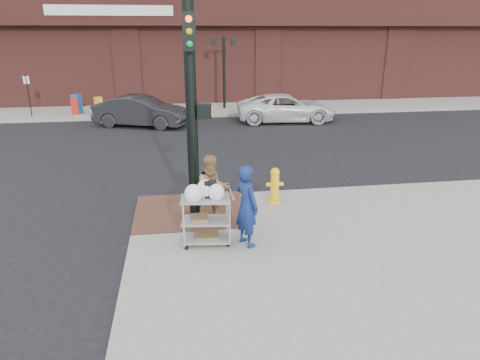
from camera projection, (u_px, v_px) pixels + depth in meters
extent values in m
plane|color=black|center=(218.00, 230.00, 10.13)|extent=(220.00, 220.00, 0.00)
cube|color=gray|center=(312.00, 78.00, 41.73)|extent=(65.00, 36.00, 0.15)
cube|color=#523026|center=(191.00, 211.00, 10.83)|extent=(2.80, 2.40, 0.01)
cylinder|color=black|center=(224.00, 73.00, 24.63)|extent=(0.16, 0.16, 4.00)
cube|color=black|center=(224.00, 39.00, 24.01)|extent=(1.20, 0.06, 0.06)
cube|color=black|center=(214.00, 42.00, 24.00)|extent=(0.22, 0.22, 0.35)
cube|color=black|center=(233.00, 42.00, 24.15)|extent=(0.22, 0.22, 0.35)
cylinder|color=black|center=(29.00, 95.00, 22.52)|extent=(0.05, 0.05, 2.20)
cylinder|color=black|center=(192.00, 113.00, 9.93)|extent=(0.26, 0.26, 5.00)
cube|color=black|center=(204.00, 111.00, 9.96)|extent=(0.32, 0.28, 0.34)
cube|color=#FF260C|center=(211.00, 111.00, 9.98)|extent=(0.02, 0.18, 0.22)
cube|color=black|center=(189.00, 32.00, 9.07)|extent=(0.28, 0.18, 0.80)
imported|color=navy|center=(247.00, 206.00, 8.87)|extent=(0.67, 0.77, 1.77)
imported|color=#9A7448|center=(213.00, 190.00, 9.85)|extent=(0.91, 0.76, 1.68)
imported|color=black|center=(141.00, 111.00, 20.89)|extent=(4.82, 3.10, 1.50)
imported|color=silver|center=(286.00, 108.00, 22.06)|extent=(5.22, 2.71, 1.40)
cube|color=gray|center=(205.00, 199.00, 8.84)|extent=(1.07, 0.68, 0.03)
cube|color=gray|center=(206.00, 220.00, 9.00)|extent=(1.07, 0.68, 0.03)
cube|color=gray|center=(207.00, 238.00, 9.14)|extent=(1.07, 0.68, 0.03)
cube|color=black|center=(210.00, 190.00, 8.85)|extent=(0.25, 0.16, 0.36)
cube|color=brown|center=(200.00, 218.00, 8.97)|extent=(0.34, 0.38, 0.09)
cube|color=brown|center=(206.00, 236.00, 9.12)|extent=(0.52, 0.40, 0.08)
cylinder|color=yellow|center=(274.00, 200.00, 11.38)|extent=(0.32, 0.32, 0.09)
cylinder|color=yellow|center=(275.00, 186.00, 11.24)|extent=(0.23, 0.23, 0.70)
sphere|color=yellow|center=(275.00, 172.00, 11.12)|extent=(0.25, 0.25, 0.25)
cylinder|color=yellow|center=(275.00, 184.00, 11.22)|extent=(0.45, 0.10, 0.10)
cube|color=red|center=(75.00, 106.00, 23.20)|extent=(0.44, 0.41, 0.89)
cube|color=gold|center=(99.00, 106.00, 23.34)|extent=(0.49, 0.48, 0.92)
cube|color=#1945A6|center=(77.00, 104.00, 23.44)|extent=(0.55, 0.52, 1.05)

